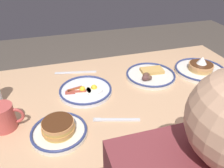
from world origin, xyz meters
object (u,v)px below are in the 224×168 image
object	(u,v)px
plate_near_main	(150,75)
plate_far_companion	(200,69)
plate_center_pancakes	(59,130)
butter_knife	(76,72)
coffee_mug	(3,117)
plate_far_side	(86,90)
fork_near	(116,120)

from	to	relation	value
plate_near_main	plate_far_companion	xyz separation A→B (m)	(-0.29, 0.03, 0.01)
plate_center_pancakes	butter_knife	bearing A→B (deg)	-106.13
plate_far_companion	coffee_mug	xyz separation A→B (m)	(1.00, 0.17, 0.03)
plate_far_companion	plate_far_side	distance (m)	0.65
fork_near	butter_knife	size ratio (longest dim) A/B	0.82
plate_center_pancakes	fork_near	bearing A→B (deg)	-176.72
plate_center_pancakes	butter_knife	distance (m)	0.47
plate_far_companion	plate_far_side	xyz separation A→B (m)	(0.65, 0.02, -0.01)
coffee_mug	fork_near	world-z (taller)	coffee_mug
plate_far_side	coffee_mug	bearing A→B (deg)	23.52
plate_near_main	plate_far_side	bearing A→B (deg)	7.20
plate_center_pancakes	plate_far_companion	size ratio (longest dim) A/B	0.77
plate_near_main	plate_far_companion	size ratio (longest dim) A/B	0.95
plate_center_pancakes	plate_far_side	size ratio (longest dim) A/B	0.84
plate_far_companion	butter_knife	distance (m)	0.69
fork_near	coffee_mug	bearing A→B (deg)	-11.32
plate_near_main	plate_center_pancakes	world-z (taller)	plate_center_pancakes
plate_center_pancakes	coffee_mug	bearing A→B (deg)	-26.67
plate_near_main	coffee_mug	size ratio (longest dim) A/B	2.09
plate_near_main	coffee_mug	distance (m)	0.73
plate_center_pancakes	fork_near	world-z (taller)	plate_center_pancakes
coffee_mug	butter_knife	distance (m)	0.49
plate_far_companion	butter_knife	world-z (taller)	plate_far_companion
plate_center_pancakes	butter_knife	size ratio (longest dim) A/B	0.93
plate_center_pancakes	coffee_mug	world-z (taller)	coffee_mug
plate_far_companion	plate_center_pancakes	bearing A→B (deg)	18.36
plate_near_main	plate_center_pancakes	size ratio (longest dim) A/B	1.24
plate_center_pancakes	coffee_mug	xyz separation A→B (m)	(0.20, -0.10, 0.03)
plate_far_side	plate_near_main	bearing A→B (deg)	-172.80
coffee_mug	plate_center_pancakes	bearing A→B (deg)	153.33
plate_center_pancakes	plate_far_companion	xyz separation A→B (m)	(-0.80, -0.27, -0.00)
plate_far_companion	plate_far_side	world-z (taller)	plate_far_companion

